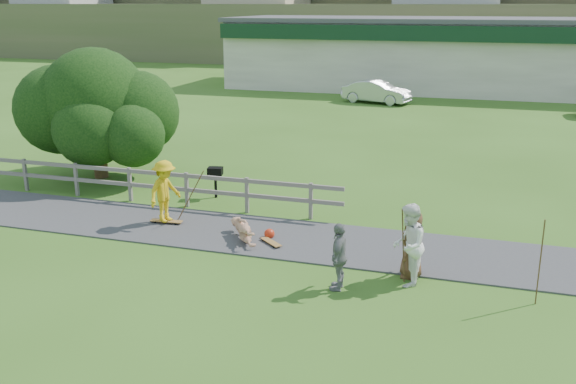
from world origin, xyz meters
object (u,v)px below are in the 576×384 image
at_px(skater_fallen, 244,230).
at_px(spectator_c, 412,244).
at_px(tree, 97,127).
at_px(spectator_b, 339,256).
at_px(car_silver, 376,92).
at_px(skater_rider, 165,195).
at_px(spectator_a, 409,245).
at_px(bbq, 216,183).

bearing_deg(skater_fallen, spectator_c, -47.90).
bearing_deg(tree, spectator_b, -32.75).
relative_size(spectator_c, car_silver, 0.37).
bearing_deg(skater_fallen, skater_rider, 132.57).
height_order(spectator_a, spectator_c, spectator_a).
bearing_deg(bbq, skater_rider, -107.42).
distance_m(spectator_a, bbq, 8.42).
height_order(skater_rider, bbq, skater_rider).
distance_m(car_silver, bbq, 22.08).
relative_size(skater_fallen, spectator_a, 0.88).
xyz_separation_m(spectator_a, car_silver, (-5.40, 26.94, -0.23)).
bearing_deg(tree, spectator_a, -26.83).
bearing_deg(spectator_b, tree, -123.91).
xyz_separation_m(spectator_b, car_silver, (-3.99, 27.65, -0.06)).
xyz_separation_m(car_silver, tree, (-6.45, -20.94, 1.16)).
distance_m(skater_rider, spectator_c, 7.34).
bearing_deg(spectator_b, skater_rider, -116.87).
xyz_separation_m(skater_fallen, spectator_a, (4.52, -1.46, 0.64)).
bearing_deg(spectator_a, car_silver, -169.95).
xyz_separation_m(tree, bbq, (5.02, -1.10, -1.36)).
bearing_deg(spectator_c, spectator_a, -2.41).
distance_m(skater_fallen, tree, 8.77).
bearing_deg(spectator_b, spectator_a, 115.71).
height_order(spectator_c, tree, tree).
bearing_deg(car_silver, skater_fallen, -164.49).
bearing_deg(car_silver, bbq, -170.20).
bearing_deg(spectator_c, skater_fallen, -100.17).
bearing_deg(tree, car_silver, 72.87).
height_order(skater_rider, tree, tree).
bearing_deg(tree, skater_fallen, -31.74).
distance_m(skater_fallen, spectator_b, 3.82).
xyz_separation_m(skater_fallen, spectator_c, (4.55, -1.04, 0.50)).
relative_size(spectator_b, tree, 0.25).
relative_size(spectator_a, bbq, 1.86).
bearing_deg(bbq, spectator_c, -44.72).
relative_size(skater_rider, spectator_b, 1.16).
bearing_deg(skater_rider, spectator_a, -91.31).
relative_size(skater_rider, skater_fallen, 1.08).
height_order(spectator_a, car_silver, spectator_a).
bearing_deg(spectator_a, skater_fallen, -109.18).
relative_size(skater_fallen, tree, 0.27).
relative_size(spectator_b, spectator_c, 0.96).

